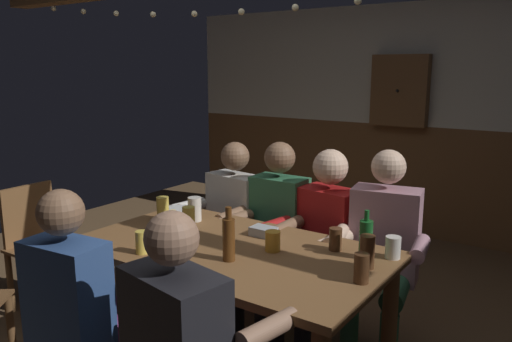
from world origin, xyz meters
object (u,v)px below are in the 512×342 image
at_px(pint_glass_6, 335,239).
at_px(pint_glass_8, 195,209).
at_px(table_candle, 173,216).
at_px(person_1, 273,226).
at_px(bottle_1, 229,238).
at_px(pint_glass_1, 163,208).
at_px(person_4, 83,299).
at_px(pint_glass_3, 142,242).
at_px(pint_glass_5, 393,247).
at_px(person_2, 321,237).
at_px(bottle_0, 366,239).
at_px(chair_empty_near_right, 41,242).
at_px(pint_glass_7, 189,219).
at_px(dining_table, 231,267).
at_px(condiment_caddy, 263,231).
at_px(person_3, 382,248).
at_px(pint_glass_4, 273,241).
at_px(pint_glass_0, 361,268).
at_px(pint_glass_2, 367,252).
at_px(person_0, 228,219).
at_px(wall_dart_cabinet, 400,91).
at_px(plate_0, 178,211).

distance_m(pint_glass_6, pint_glass_8, 0.94).
height_order(table_candle, pint_glass_8, pint_glass_8).
distance_m(person_1, bottle_1, 0.92).
bearing_deg(pint_glass_1, person_4, -69.73).
relative_size(person_1, pint_glass_8, 8.27).
height_order(pint_glass_3, pint_glass_5, pint_glass_3).
bearing_deg(person_2, bottle_0, 146.62).
relative_size(chair_empty_near_right, table_candle, 11.00).
relative_size(pint_glass_6, pint_glass_7, 0.81).
bearing_deg(dining_table, pint_glass_6, 29.54).
bearing_deg(condiment_caddy, pint_glass_6, 2.79).
relative_size(condiment_caddy, pint_glass_5, 1.26).
bearing_deg(person_2, table_candle, 47.08).
bearing_deg(condiment_caddy, person_3, 40.17).
distance_m(person_1, pint_glass_7, 0.67).
bearing_deg(pint_glass_4, pint_glass_0, -11.38).
bearing_deg(person_3, pint_glass_4, 49.71).
bearing_deg(condiment_caddy, pint_glass_2, -9.37).
height_order(person_3, pint_glass_1, person_3).
xyz_separation_m(dining_table, pint_glass_5, (0.76, 0.33, 0.17)).
bearing_deg(condiment_caddy, table_candle, -169.16).
xyz_separation_m(pint_glass_1, pint_glass_8, (0.18, 0.10, 0.00)).
xyz_separation_m(pint_glass_2, pint_glass_6, (-0.23, 0.13, -0.02)).
bearing_deg(chair_empty_near_right, pint_glass_8, 101.88).
relative_size(pint_glass_2, pint_glass_6, 1.34).
bearing_deg(person_0, bottle_1, 136.43).
height_order(person_4, pint_glass_3, person_4).
distance_m(person_1, pint_glass_6, 0.80).
distance_m(person_2, pint_glass_1, 1.00).
height_order(person_0, pint_glass_7, person_0).
bearing_deg(wall_dart_cabinet, bottle_1, -84.92).
bearing_deg(pint_glass_5, wall_dart_cabinet, 109.34).
bearing_deg(pint_glass_0, pint_glass_8, 167.34).
relative_size(bottle_0, pint_glass_2, 1.54).
relative_size(plate_0, pint_glass_8, 1.68).
relative_size(person_0, wall_dart_cabinet, 1.71).
bearing_deg(person_4, person_3, 50.36).
distance_m(pint_glass_1, pint_glass_6, 1.12).
height_order(pint_glass_3, pint_glass_4, pint_glass_3).
distance_m(person_2, pint_glass_0, 0.94).
distance_m(dining_table, person_4, 0.76).
xyz_separation_m(table_candle, plate_0, (-0.14, 0.19, -0.03)).
bearing_deg(pint_glass_5, person_1, 159.03).
bearing_deg(pint_glass_0, person_3, 103.76).
distance_m(pint_glass_8, wall_dart_cabinet, 2.81).
bearing_deg(pint_glass_8, pint_glass_0, -12.66).
relative_size(condiment_caddy, pint_glass_3, 1.20).
relative_size(table_candle, pint_glass_2, 0.50).
xyz_separation_m(pint_glass_0, pint_glass_3, (-1.06, -0.30, -0.01)).
relative_size(dining_table, person_3, 1.32).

